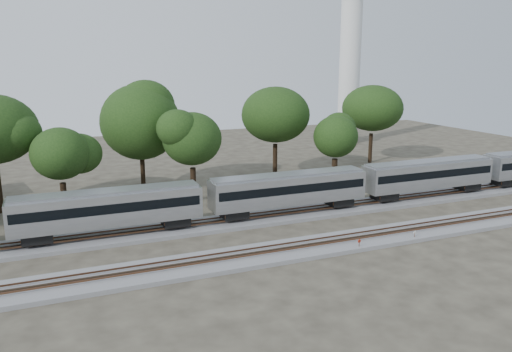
% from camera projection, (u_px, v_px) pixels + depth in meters
% --- Properties ---
extents(ground, '(160.00, 160.00, 0.00)m').
position_uv_depth(ground, '(280.00, 238.00, 50.53)').
color(ground, '#383328').
rests_on(ground, ground).
extents(track_far, '(160.00, 5.00, 0.73)m').
position_uv_depth(track_far, '(257.00, 219.00, 55.89)').
color(track_far, slate).
rests_on(track_far, ground).
extents(track_near, '(160.00, 5.00, 0.73)m').
position_uv_depth(track_near, '(298.00, 249.00, 46.88)').
color(track_near, slate).
rests_on(track_near, ground).
extents(train, '(95.62, 3.30, 4.87)m').
position_uv_depth(train, '(290.00, 188.00, 56.68)').
color(train, silver).
rests_on(train, ground).
extents(switch_stand_red, '(0.35, 0.12, 1.11)m').
position_uv_depth(switch_stand_red, '(359.00, 243.00, 46.96)').
color(switch_stand_red, '#512D19').
rests_on(switch_stand_red, ground).
extents(switch_stand_white, '(0.32, 0.06, 1.01)m').
position_uv_depth(switch_stand_white, '(415.00, 234.00, 49.56)').
color(switch_stand_white, '#512D19').
rests_on(switch_stand_white, ground).
extents(switch_lever, '(0.55, 0.40, 0.30)m').
position_uv_depth(switch_lever, '(380.00, 245.00, 48.17)').
color(switch_lever, '#512D19').
rests_on(switch_lever, ground).
extents(tree_2, '(7.45, 7.45, 10.50)m').
position_uv_depth(tree_2, '(60.00, 154.00, 55.95)').
color(tree_2, black).
rests_on(tree_2, ground).
extents(tree_3, '(9.76, 9.76, 13.75)m').
position_uv_depth(tree_3, '(140.00, 122.00, 66.00)').
color(tree_3, black).
rests_on(tree_3, ground).
extents(tree_4, '(8.15, 8.15, 11.49)m').
position_uv_depth(tree_4, '(192.00, 139.00, 62.10)').
color(tree_4, black).
rests_on(tree_4, ground).
extents(tree_5, '(9.80, 9.80, 13.82)m').
position_uv_depth(tree_5, '(275.00, 115.00, 74.60)').
color(tree_5, black).
rests_on(tree_5, ground).
extents(tree_6, '(7.10, 7.10, 10.01)m').
position_uv_depth(tree_6, '(336.00, 137.00, 70.91)').
color(tree_6, black).
rests_on(tree_6, ground).
extents(tree_7, '(9.71, 9.71, 13.70)m').
position_uv_depth(tree_7, '(372.00, 108.00, 85.93)').
color(tree_7, black).
rests_on(tree_7, ground).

